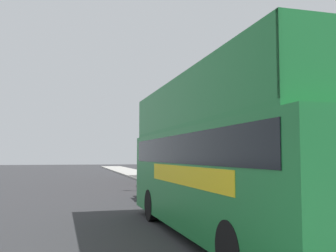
# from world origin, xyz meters

# --- Properties ---
(ground_plane) EXTENTS (144.00, 144.00, 0.00)m
(ground_plane) POSITION_xyz_m (0.00, 21.00, 0.00)
(ground_plane) COLOR #333335
(sidewalk) EXTENTS (3.63, 108.00, 0.14)m
(sidewalk) POSITION_xyz_m (7.27, 18.00, 0.07)
(sidewalk) COLOR #ADAAA3
(sidewalk) RESTS_ON ground_plane
(brick_terrace_rear) EXTENTS (6.00, 25.98, 9.41)m
(brick_terrace_rear) POSITION_xyz_m (12.09, 22.03, 4.70)
(brick_terrace_rear) COLOR #935642
(brick_terrace_rear) RESTS_ON ground_plane
(tour_bus) EXTENTS (2.74, 10.55, 4.10)m
(tour_bus) POSITION_xyz_m (3.64, 6.47, 1.81)
(tour_bus) COLOR #1E7A38
(tour_bus) RESTS_ON ground_plane
(parked_car_ahead_of_bus) EXTENTS (1.88, 4.15, 1.46)m
(parked_car_ahead_of_bus) POSITION_xyz_m (4.36, 15.38, 0.68)
(parked_car_ahead_of_bus) COLOR black
(parked_car_ahead_of_bus) RESTS_ON ground_plane
(lamp_post_second) EXTENTS (0.35, 0.35, 4.78)m
(lamp_post_second) POSITION_xyz_m (6.04, 11.31, 3.43)
(lamp_post_second) COLOR black
(lamp_post_second) RESTS_ON sidewalk
(lamp_post_third) EXTENTS (0.35, 0.35, 5.18)m
(lamp_post_third) POSITION_xyz_m (6.03, 19.42, 3.67)
(lamp_post_third) COLOR black
(lamp_post_third) RESTS_ON sidewalk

